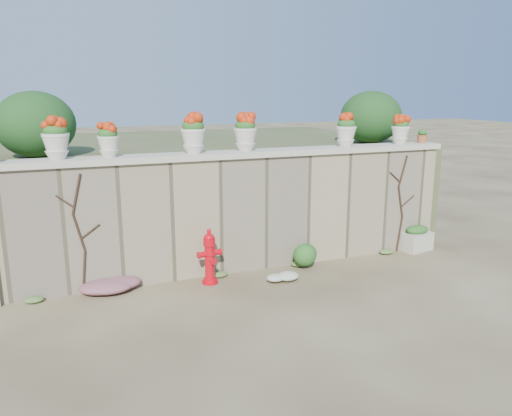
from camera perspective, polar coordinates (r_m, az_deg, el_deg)
name	(u,v)px	position (r m, az deg, el deg)	size (l,w,h in m)	color
ground	(282,307)	(7.47, 3.00, -11.27)	(80.00, 80.00, 0.00)	#4B3A25
stone_wall	(241,214)	(8.73, -1.78, -0.67)	(8.00, 0.40, 2.00)	gray
wall_cap	(240,154)	(8.53, -1.83, 6.18)	(8.10, 0.52, 0.10)	#BBB49E
raised_fill	(195,183)	(11.72, -7.04, 2.83)	(9.00, 6.00, 2.00)	#384C23
back_shrub_left	(35,125)	(9.21, -23.91, 8.72)	(1.30, 1.30, 1.10)	#143814
back_shrub_right	(371,117)	(11.11, 13.00, 10.08)	(1.30, 1.30, 1.10)	#143814
vine_left	(80,233)	(8.05, -19.48, -2.71)	(0.60, 0.04, 1.91)	black
vine_right	(401,202)	(10.07, 16.24, 0.63)	(0.60, 0.04, 1.91)	black
fire_hydrant	(210,256)	(8.21, -5.33, -5.52)	(0.40, 0.28, 0.92)	red
planter_box	(417,239)	(10.41, 17.88, -3.36)	(0.68, 0.48, 0.51)	#BBB49E
green_shrub	(308,253)	(8.95, 5.97, -5.10)	(0.61, 0.55, 0.58)	#1E5119
magenta_clump	(113,285)	(8.23, -16.00, -8.44)	(0.98, 0.65, 0.26)	#B02375
white_flowers	(280,275)	(8.40, 2.81, -7.67)	(0.56, 0.45, 0.20)	white
urn_pot_0	(56,139)	(8.01, -21.92, 7.36)	(0.40, 0.40, 0.62)	beige
urn_pot_1	(108,140)	(8.05, -16.53, 7.43)	(0.33, 0.33, 0.52)	beige
urn_pot_2	(193,134)	(8.26, -7.19, 8.42)	(0.41, 0.41, 0.64)	beige
urn_pot_3	(245,133)	(8.53, -1.23, 8.61)	(0.40, 0.40, 0.62)	beige
urn_pot_4	(346,130)	(9.39, 10.24, 8.73)	(0.38, 0.38, 0.59)	beige
urn_pot_5	(400,130)	(10.07, 16.19, 8.58)	(0.35, 0.35, 0.55)	beige
terracotta_pot	(422,137)	(10.41, 18.47, 7.71)	(0.21, 0.21, 0.25)	#A55432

